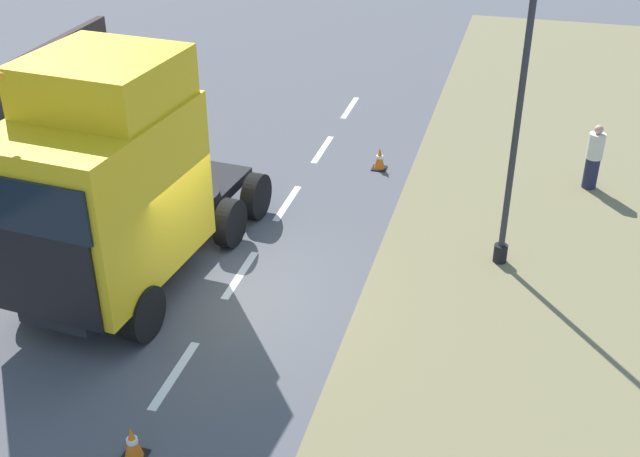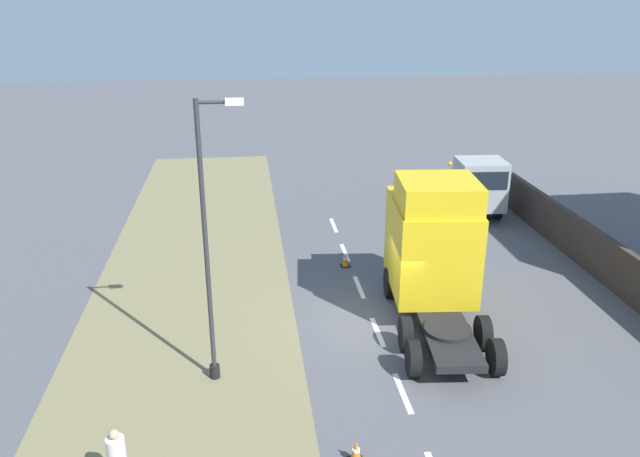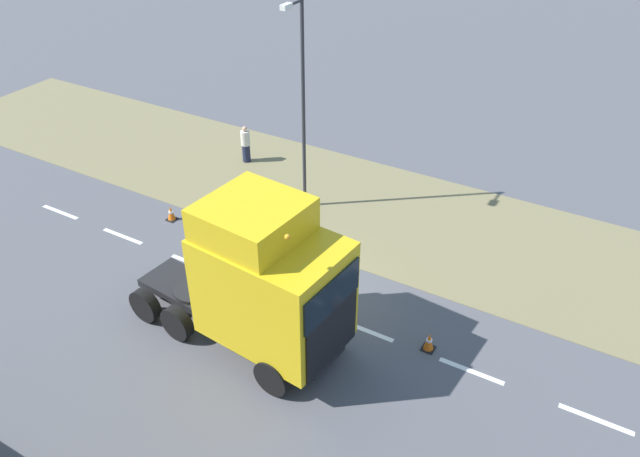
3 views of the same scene
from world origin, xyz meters
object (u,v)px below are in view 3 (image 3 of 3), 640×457
Objects in this scene: traffic_cone_trailing at (429,341)px; lorry_cab at (265,283)px; pedestrian at (246,145)px; lamp_post at (302,118)px; traffic_cone_lead at (171,213)px.

lorry_cab is at bearing -60.87° from traffic_cone_trailing.
lamp_post is at bearing 64.38° from pedestrian.
lamp_post is 5.31m from pedestrian.
lorry_cab reaches higher than pedestrian.
traffic_cone_lead is at bearing -98.03° from traffic_cone_trailing.
traffic_cone_lead is (3.20, -3.75, -3.37)m from lamp_post.
lamp_post is at bearing 130.51° from traffic_cone_lead.
lamp_post is 9.04m from traffic_cone_trailing.
pedestrian is 2.81× the size of traffic_cone_trailing.
pedestrian is at bearing -121.19° from traffic_cone_trailing.
traffic_cone_trailing is at bearing 81.97° from traffic_cone_lead.
lorry_cab reaches higher than traffic_cone_lead.
traffic_cone_lead is at bearing 3.17° from pedestrian.
lamp_post reaches higher than traffic_cone_trailing.
lamp_post reaches higher than pedestrian.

